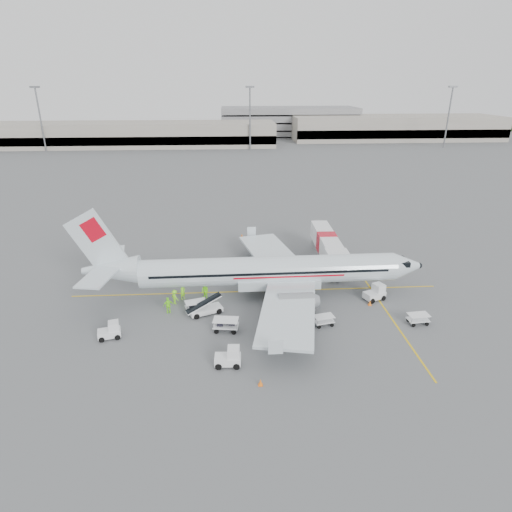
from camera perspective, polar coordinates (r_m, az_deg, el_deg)
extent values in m
plane|color=#56595B|center=(51.98, 0.14, -4.71)|extent=(360.00, 360.00, 0.00)
cube|color=yellow|center=(51.98, 0.14, -4.71)|extent=(44.00, 0.20, 0.01)
cube|color=yellow|center=(48.02, 17.89, -8.32)|extent=(0.20, 20.00, 0.01)
cone|color=orange|center=(50.44, 14.94, -6.02)|extent=(0.39, 0.39, 0.63)
cone|color=orange|center=(70.04, -1.90, 2.79)|extent=(0.34, 0.34, 0.55)
cone|color=orange|center=(37.14, 0.60, -16.47)|extent=(0.39, 0.39, 0.63)
imported|color=#7CDF1E|center=(50.47, -9.74, -4.76)|extent=(0.79, 0.79, 1.85)
imported|color=#7CDF1E|center=(50.22, -6.82, -4.68)|extent=(1.18, 1.16, 1.91)
imported|color=#7CDF1E|center=(49.67, -10.77, -5.38)|extent=(1.22, 1.25, 1.72)
imported|color=#7CDF1E|center=(47.86, -11.61, -6.45)|extent=(1.20, 0.85, 1.89)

